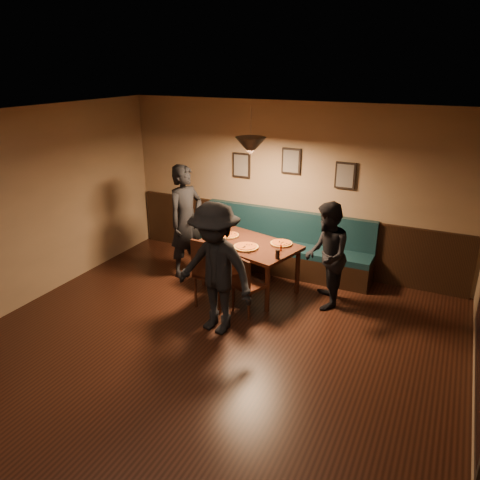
{
  "coord_description": "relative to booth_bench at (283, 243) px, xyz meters",
  "views": [
    {
      "loc": [
        2.48,
        -3.63,
        3.36
      ],
      "look_at": [
        -0.21,
        1.98,
        0.95
      ],
      "focal_mm": 34.51,
      "sensor_mm": 36.0,
      "label": 1
    }
  ],
  "objects": [
    {
      "name": "napkin_a",
      "position": [
        -0.73,
        -0.62,
        0.27
      ],
      "size": [
        0.18,
        0.18,
        0.01
      ],
      "primitive_type": "cube",
      "rotation": [
        0.0,
        0.0,
        0.21
      ],
      "color": "#1C6923",
      "rests_on": "dining_table"
    },
    {
      "name": "picture_left",
      "position": [
        -0.9,
        0.27,
        1.2
      ],
      "size": [
        0.32,
        0.04,
        0.42
      ],
      "primitive_type": "cube",
      "color": "black",
      "rests_on": "wall_back"
    },
    {
      "name": "tabasco_bottle",
      "position": [
        0.32,
        -0.94,
        0.33
      ],
      "size": [
        0.04,
        0.04,
        0.12
      ],
      "primitive_type": "cylinder",
      "rotation": [
        0.0,
        0.0,
        0.42
      ],
      "color": "maroon",
      "rests_on": "dining_table"
    },
    {
      "name": "napkin_b",
      "position": [
        -0.75,
        -1.16,
        0.27
      ],
      "size": [
        0.15,
        0.15,
        0.01
      ],
      "primitive_type": "cube",
      "rotation": [
        0.0,
        0.0,
        0.17
      ],
      "color": "#217C24",
      "rests_on": "dining_table"
    },
    {
      "name": "pizza_c",
      "position": [
        0.23,
        -0.69,
        0.29
      ],
      "size": [
        0.34,
        0.34,
        0.04
      ],
      "primitive_type": "cylinder",
      "rotation": [
        0.0,
        0.0,
        0.02
      ],
      "color": "orange",
      "rests_on": "dining_table"
    },
    {
      "name": "booth_bench",
      "position": [
        0.0,
        0.0,
        0.0
      ],
      "size": [
        3.0,
        0.6,
        1.0
      ],
      "primitive_type": null,
      "color": "#0F232D",
      "rests_on": "ground"
    },
    {
      "name": "pizza_a",
      "position": [
        -0.65,
        -0.72,
        0.29
      ],
      "size": [
        0.34,
        0.34,
        0.04
      ],
      "primitive_type": "cylinder",
      "rotation": [
        0.0,
        0.0,
        0.05
      ],
      "color": "orange",
      "rests_on": "dining_table"
    },
    {
      "name": "diner_front",
      "position": [
        -0.13,
        -2.13,
        0.39
      ],
      "size": [
        1.24,
        0.84,
        1.77
      ],
      "primitive_type": "imported",
      "rotation": [
        0.0,
        0.0,
        -0.16
      ],
      "color": "black",
      "rests_on": "floor"
    },
    {
      "name": "wall_back",
      "position": [
        0.0,
        0.3,
        0.9
      ],
      "size": [
        6.0,
        0.0,
        6.0
      ],
      "primitive_type": "plane",
      "rotation": [
        1.57,
        0.0,
        0.0
      ],
      "color": "#8C704F",
      "rests_on": "ground"
    },
    {
      "name": "diner_right",
      "position": [
        0.98,
        -0.85,
        0.28
      ],
      "size": [
        0.79,
        0.9,
        1.56
      ],
      "primitive_type": "imported",
      "rotation": [
        0.0,
        0.0,
        -1.27
      ],
      "color": "black",
      "rests_on": "floor"
    },
    {
      "name": "picture_right",
      "position": [
        0.9,
        0.27,
        1.2
      ],
      "size": [
        0.32,
        0.04,
        0.42
      ],
      "primitive_type": "cube",
      "color": "black",
      "rests_on": "wall_back"
    },
    {
      "name": "picture_center",
      "position": [
        0.0,
        0.27,
        1.35
      ],
      "size": [
        0.32,
        0.04,
        0.42
      ],
      "primitive_type": "cube",
      "color": "black",
      "rests_on": "wall_back"
    },
    {
      "name": "cutlery_set",
      "position": [
        -0.2,
        -1.23,
        0.27
      ],
      "size": [
        0.19,
        0.03,
        0.0
      ],
      "primitive_type": "cube",
      "rotation": [
        0.0,
        0.0,
        1.52
      ],
      "color": "#BDBCC1",
      "rests_on": "dining_table"
    },
    {
      "name": "dining_table",
      "position": [
        -0.21,
        -0.87,
        -0.12
      ],
      "size": [
        1.62,
        1.26,
        0.77
      ],
      "primitive_type": "cube",
      "rotation": [
        0.0,
        0.0,
        -0.26
      ],
      "color": "black",
      "rests_on": "floor"
    },
    {
      "name": "wainscot",
      "position": [
        0.0,
        0.27,
        0.0
      ],
      "size": [
        5.88,
        0.06,
        1.0
      ],
      "primitive_type": "cube",
      "color": "black",
      "rests_on": "ground"
    },
    {
      "name": "chair_near_left",
      "position": [
        -0.47,
        -1.55,
        0.03
      ],
      "size": [
        0.5,
        0.5,
        1.06
      ],
      "primitive_type": null,
      "rotation": [
        0.0,
        0.0,
        -0.06
      ],
      "color": "black",
      "rests_on": "floor"
    },
    {
      "name": "pendant_lamp",
      "position": [
        -0.21,
        -0.87,
        1.75
      ],
      "size": [
        0.44,
        0.44,
        0.25
      ],
      "primitive_type": "cone",
      "rotation": [
        3.14,
        0.0,
        0.0
      ],
      "color": "black",
      "rests_on": "ceiling"
    },
    {
      "name": "diner_left",
      "position": [
        -1.39,
        -0.81,
        0.43
      ],
      "size": [
        0.61,
        0.77,
        1.87
      ],
      "primitive_type": "imported",
      "rotation": [
        0.0,
        0.0,
        1.31
      ],
      "color": "black",
      "rests_on": "floor"
    },
    {
      "name": "chair_near_right",
      "position": [
        0.08,
        -1.51,
        -0.06
      ],
      "size": [
        0.51,
        0.51,
        0.88
      ],
      "primitive_type": null,
      "rotation": [
        0.0,
        0.0,
        -0.41
      ],
      "color": "black",
      "rests_on": "floor"
    },
    {
      "name": "floor",
      "position": [
        0.0,
        -3.2,
        -0.5
      ],
      "size": [
        7.0,
        7.0,
        0.0
      ],
      "primitive_type": "plane",
      "color": "black",
      "rests_on": "ground"
    },
    {
      "name": "ceiling",
      "position": [
        0.0,
        -3.2,
        2.3
      ],
      "size": [
        7.0,
        7.0,
        0.0
      ],
      "primitive_type": "plane",
      "rotation": [
        3.14,
        0.0,
        0.0
      ],
      "color": "silver",
      "rests_on": "ground"
    },
    {
      "name": "pizza_b",
      "position": [
        -0.19,
        -1.06,
        0.29
      ],
      "size": [
        0.47,
        0.47,
        0.04
      ],
      "primitive_type": "cylinder",
      "rotation": [
        0.0,
        0.0,
        -0.29
      ],
      "color": "#BE5723",
      "rests_on": "dining_table"
    },
    {
      "name": "soda_glass",
      "position": [
        0.37,
        -1.22,
        0.34
      ],
      "size": [
        0.07,
        0.07,
        0.13
      ],
      "primitive_type": "cylinder",
      "rotation": [
        0.0,
        0.0,
        0.1
      ],
      "color": "black",
      "rests_on": "dining_table"
    }
  ]
}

